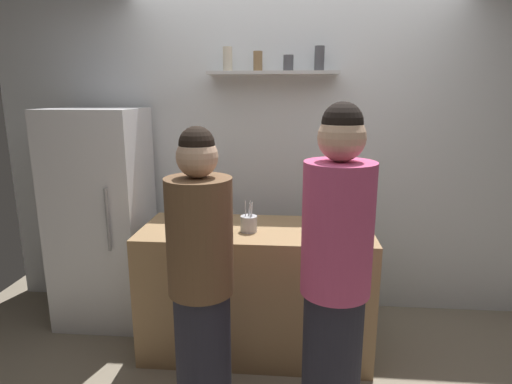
# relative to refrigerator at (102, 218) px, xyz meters

# --- Properties ---
(back_wall_assembly) EXTENTS (4.80, 0.32, 2.60)m
(back_wall_assembly) POSITION_rel_refrigerator_xyz_m (1.46, 0.40, 0.47)
(back_wall_assembly) COLOR white
(back_wall_assembly) RESTS_ON ground
(refrigerator) EXTENTS (0.67, 0.61, 1.66)m
(refrigerator) POSITION_rel_refrigerator_xyz_m (0.00, 0.00, 0.00)
(refrigerator) COLOR white
(refrigerator) RESTS_ON ground
(counter) EXTENTS (1.54, 0.64, 0.89)m
(counter) POSITION_rel_refrigerator_xyz_m (1.22, -0.32, -0.39)
(counter) COLOR #9E7A51
(counter) RESTS_ON ground
(baking_pan) EXTENTS (0.34, 0.24, 0.05)m
(baking_pan) POSITION_rel_refrigerator_xyz_m (1.71, -0.46, 0.08)
(baking_pan) COLOR gray
(baking_pan) RESTS_ON counter
(utensil_holder) EXTENTS (0.11, 0.11, 0.21)m
(utensil_holder) POSITION_rel_refrigerator_xyz_m (1.18, -0.39, 0.11)
(utensil_holder) COLOR #B2B2B7
(utensil_holder) RESTS_ON counter
(wine_bottle_dark_glass) EXTENTS (0.08, 0.08, 0.30)m
(wine_bottle_dark_glass) POSITION_rel_refrigerator_xyz_m (1.86, -0.10, 0.17)
(wine_bottle_dark_glass) COLOR black
(wine_bottle_dark_glass) RESTS_ON counter
(wine_bottle_pale_glass) EXTENTS (0.07, 0.07, 0.30)m
(wine_bottle_pale_glass) POSITION_rel_refrigerator_xyz_m (0.72, -0.24, 0.17)
(wine_bottle_pale_glass) COLOR #B2BFB2
(wine_bottle_pale_glass) RESTS_ON counter
(wine_bottle_amber_glass) EXTENTS (0.06, 0.06, 0.30)m
(wine_bottle_amber_glass) POSITION_rel_refrigerator_xyz_m (1.90, -0.31, 0.17)
(wine_bottle_amber_glass) COLOR #472814
(wine_bottle_amber_glass) RESTS_ON counter
(wine_bottle_green_glass) EXTENTS (0.08, 0.08, 0.29)m
(wine_bottle_green_glass) POSITION_rel_refrigerator_xyz_m (0.98, -0.38, 0.16)
(wine_bottle_green_glass) COLOR #19471E
(wine_bottle_green_glass) RESTS_ON counter
(water_bottle_plastic) EXTENTS (0.08, 0.08, 0.25)m
(water_bottle_plastic) POSITION_rel_refrigerator_xyz_m (0.75, -0.08, 0.17)
(water_bottle_plastic) COLOR silver
(water_bottle_plastic) RESTS_ON counter
(person_brown_jacket) EXTENTS (0.34, 0.34, 1.62)m
(person_brown_jacket) POSITION_rel_refrigerator_xyz_m (0.99, -1.01, -0.04)
(person_brown_jacket) COLOR #262633
(person_brown_jacket) RESTS_ON ground
(person_pink_top) EXTENTS (0.34, 0.34, 1.74)m
(person_pink_top) POSITION_rel_refrigerator_xyz_m (1.67, -1.07, 0.03)
(person_pink_top) COLOR #262633
(person_pink_top) RESTS_ON ground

